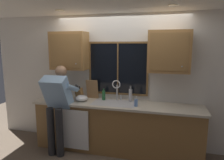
{
  "coord_description": "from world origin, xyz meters",
  "views": [
    {
      "loc": [
        0.84,
        -3.84,
        1.98
      ],
      "look_at": [
        -0.08,
        -0.3,
        1.35
      ],
      "focal_mm": 32.94,
      "sensor_mm": 36.0,
      "label": 1
    }
  ],
  "objects": [
    {
      "name": "dishwasher_front",
      "position": [
        -0.74,
        -0.61,
        0.46
      ],
      "size": [
        0.6,
        0.02,
        0.74
      ],
      "primitive_type": "cube",
      "color": "white"
    },
    {
      "name": "sink",
      "position": [
        -0.04,
        -0.3,
        0.82
      ],
      "size": [
        0.8,
        0.46,
        0.21
      ],
      "color": "#B7B7BC",
      "rests_on": "lower_cabinet_run"
    },
    {
      "name": "window_frame_top",
      "position": [
        -0.04,
        -0.02,
        2.02
      ],
      "size": [
        1.17,
        0.02,
        0.04
      ],
      "primitive_type": "cube",
      "color": "brown"
    },
    {
      "name": "window_glass",
      "position": [
        -0.04,
        -0.01,
        1.52
      ],
      "size": [
        1.1,
        0.02,
        0.95
      ],
      "primitive_type": "cube",
      "color": "black"
    },
    {
      "name": "window_frame_left",
      "position": [
        -0.61,
        -0.02,
        1.52
      ],
      "size": [
        0.03,
        0.02,
        0.95
      ],
      "primitive_type": "cube",
      "color": "brown"
    },
    {
      "name": "person_standing",
      "position": [
        -1.01,
        -0.64,
        0.98
      ],
      "size": [
        0.53,
        0.66,
        1.6
      ],
      "color": "#262628",
      "rests_on": "floor"
    },
    {
      "name": "back_wall",
      "position": [
        0.0,
        0.06,
        1.27
      ],
      "size": [
        5.44,
        0.12,
        2.55
      ],
      "primitive_type": "cube",
      "color": "silver",
      "rests_on": "floor"
    },
    {
      "name": "bottle_tall_clear",
      "position": [
        -0.29,
        -0.14,
        1.02
      ],
      "size": [
        0.06,
        0.06,
        0.24
      ],
      "color": "#1E592D",
      "rests_on": "countertop"
    },
    {
      "name": "ceiling_downlight_left",
      "position": [
        -0.91,
        -0.6,
        2.54
      ],
      "size": [
        0.14,
        0.14,
        0.01
      ],
      "primitive_type": "cylinder",
      "color": "#FFEAB2"
    },
    {
      "name": "knife_block",
      "position": [
        -0.77,
        -0.21,
        1.03
      ],
      "size": [
        0.12,
        0.18,
        0.32
      ],
      "color": "brown",
      "rests_on": "countertop"
    },
    {
      "name": "ceiling_downlight_right",
      "position": [
        0.91,
        -0.6,
        2.54
      ],
      "size": [
        0.14,
        0.14,
        0.01
      ],
      "primitive_type": "cylinder",
      "color": "#FFEAB2"
    },
    {
      "name": "window_frame_right",
      "position": [
        0.52,
        -0.02,
        1.52
      ],
      "size": [
        0.03,
        0.02,
        0.95
      ],
      "primitive_type": "cube",
      "color": "brown"
    },
    {
      "name": "upper_cabinet_right",
      "position": [
        0.89,
        -0.17,
        1.86
      ],
      "size": [
        0.7,
        0.36,
        0.72
      ],
      "color": "#9E703D"
    },
    {
      "name": "soap_dispenser",
      "position": [
        0.37,
        -0.4,
        0.99
      ],
      "size": [
        0.06,
        0.07,
        0.19
      ],
      "color": "#668CCC",
      "rests_on": "countertop"
    },
    {
      "name": "window_mullion_center",
      "position": [
        -0.04,
        -0.02,
        1.52
      ],
      "size": [
        0.02,
        0.02,
        0.95
      ],
      "primitive_type": "cube",
      "color": "brown"
    },
    {
      "name": "cutting_board",
      "position": [
        -0.54,
        -0.09,
        1.11
      ],
      "size": [
        0.24,
        0.1,
        0.38
      ],
      "primitive_type": "cube",
      "rotation": [
        0.21,
        0.0,
        0.0
      ],
      "color": "#997047",
      "rests_on": "countertop"
    },
    {
      "name": "upper_cabinet_left",
      "position": [
        -0.97,
        -0.17,
        1.86
      ],
      "size": [
        0.7,
        0.36,
        0.72
      ],
      "color": "#9E703D"
    },
    {
      "name": "lower_cabinet_run",
      "position": [
        0.0,
        -0.29,
        0.44
      ],
      "size": [
        3.04,
        0.58,
        0.88
      ],
      "primitive_type": "cube",
      "color": "olive",
      "rests_on": "floor"
    },
    {
      "name": "window_frame_bottom",
      "position": [
        -0.04,
        -0.02,
        1.03
      ],
      "size": [
        1.17,
        0.02,
        0.04
      ],
      "primitive_type": "cube",
      "color": "brown"
    },
    {
      "name": "countertop",
      "position": [
        0.0,
        -0.31,
        0.9
      ],
      "size": [
        3.1,
        0.62,
        0.04
      ],
      "primitive_type": "cube",
      "color": "beige",
      "rests_on": "lower_cabinet_run"
    },
    {
      "name": "faucet",
      "position": [
        -0.04,
        -0.12,
        1.17
      ],
      "size": [
        0.18,
        0.09,
        0.4
      ],
      "color": "silver",
      "rests_on": "countertop"
    },
    {
      "name": "mixing_bowl",
      "position": [
        -0.68,
        -0.32,
        0.97
      ],
      "size": [
        0.24,
        0.24,
        0.12
      ],
      "primitive_type": "ellipsoid",
      "color": "silver",
      "rests_on": "countertop"
    },
    {
      "name": "bottle_green_glass",
      "position": [
        0.23,
        -0.13,
        1.05
      ],
      "size": [
        0.07,
        0.07,
        0.31
      ],
      "color": "#B7B7BC",
      "rests_on": "countertop"
    }
  ]
}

